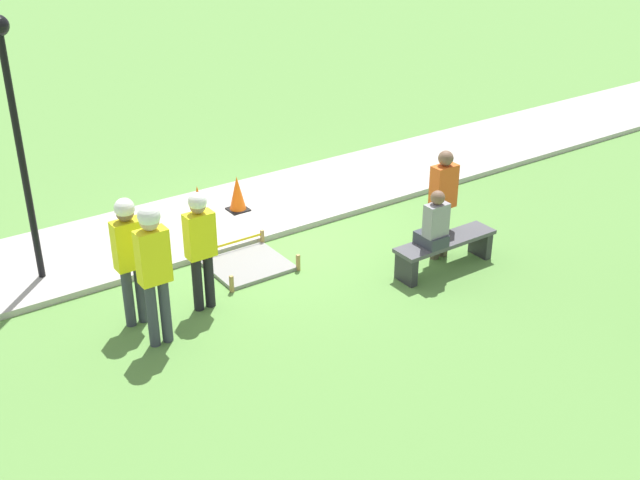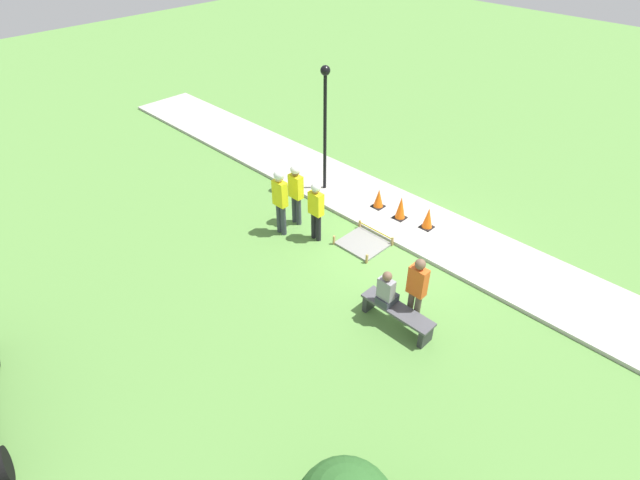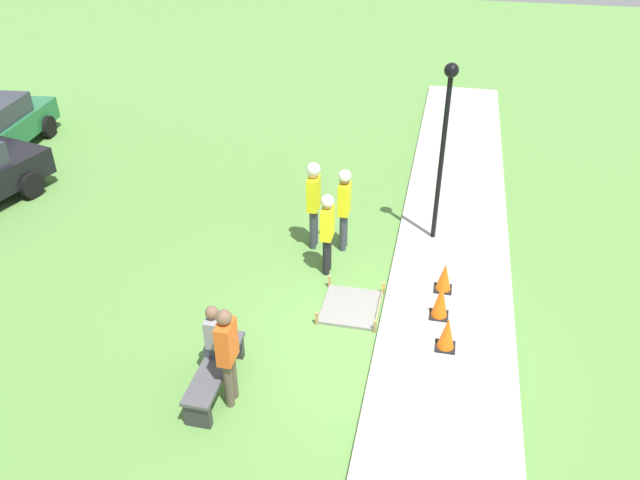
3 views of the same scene
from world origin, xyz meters
name	(u,v)px [view 2 (image 2 of 3)]	position (x,y,z in m)	size (l,w,h in m)	color
ground_plane	(405,250)	(0.00, 0.00, 0.00)	(60.00, 60.00, 0.00)	#5B8E42
sidewalk	(430,230)	(0.00, -1.18, 0.05)	(28.00, 2.36, 0.10)	#ADAAA3
wet_concrete_patch	(363,244)	(0.95, 0.59, 0.03)	(1.20, 1.10, 0.26)	gray
traffic_cone_near_patch	(428,218)	(0.13, -1.17, 0.41)	(0.34, 0.34, 0.63)	black
traffic_cone_far_patch	(401,208)	(0.95, -1.02, 0.45)	(0.34, 0.34, 0.70)	black
traffic_cone_sidewalk_edge	(379,198)	(1.78, -1.05, 0.39)	(0.34, 0.34, 0.58)	black
park_bench	(397,313)	(-1.50, 2.33, 0.35)	(1.72, 0.44, 0.49)	#2D2D33
person_seated_on_bench	(387,291)	(-1.20, 2.38, 0.84)	(0.36, 0.44, 0.89)	#383D47
worker_supervisor	(296,189)	(2.99, 1.11, 1.11)	(0.40, 0.27, 1.84)	#383D47
worker_assistant	(316,207)	(2.05, 1.27, 1.04)	(0.40, 0.25, 1.75)	black
worker_trainee	(280,196)	(2.92, 1.74, 1.20)	(0.40, 0.28, 1.96)	#383D47
bystander_in_orange_shirt	(417,288)	(-1.69, 2.00, 1.00)	(0.40, 0.23, 1.77)	brown
lamppost_near	(325,111)	(3.69, -0.74, 2.60)	(0.28, 0.28, 3.80)	black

